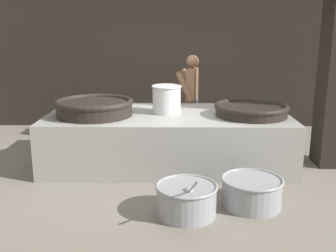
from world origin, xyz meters
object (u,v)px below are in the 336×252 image
at_px(cook, 191,96).
at_px(prep_bowl_vegetables, 187,198).
at_px(giant_wok_near, 94,107).
at_px(prep_bowl_meat, 252,191).
at_px(giant_wok_far, 251,109).
at_px(stock_pot, 167,99).

bearing_deg(cook, prep_bowl_vegetables, 98.14).
xyz_separation_m(giant_wok_near, prep_bowl_meat, (2.21, -1.44, -0.77)).
bearing_deg(prep_bowl_vegetables, giant_wok_far, 58.46).
height_order(giant_wok_far, cook, cook).
height_order(giant_wok_far, stock_pot, stock_pot).
bearing_deg(prep_bowl_vegetables, cook, 86.62).
xyz_separation_m(giant_wok_far, prep_bowl_vegetables, (-1.05, -1.71, -0.72)).
height_order(giant_wok_near, prep_bowl_meat, giant_wok_near).
bearing_deg(cook, giant_wok_far, 135.04).
xyz_separation_m(giant_wok_near, stock_pot, (1.12, 0.21, 0.09)).
distance_m(giant_wok_far, stock_pot, 1.34).
xyz_separation_m(stock_pot, prep_bowl_vegetables, (0.27, -1.90, -0.86)).
bearing_deg(prep_bowl_vegetables, giant_wok_near, 129.38).
bearing_deg(stock_pot, giant_wok_near, -169.59).
relative_size(prep_bowl_vegetables, prep_bowl_meat, 1.25).
bearing_deg(giant_wok_near, stock_pot, 10.41).
bearing_deg(giant_wok_near, prep_bowl_vegetables, -50.62).
distance_m(cook, prep_bowl_vegetables, 3.12).
relative_size(giant_wok_far, prep_bowl_meat, 1.50).
height_order(giant_wok_near, cook, cook).
bearing_deg(prep_bowl_meat, stock_pot, 123.41).
bearing_deg(giant_wok_near, prep_bowl_meat, -33.11).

